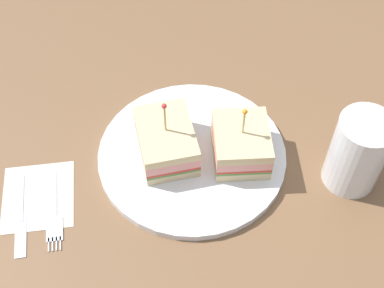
{
  "coord_description": "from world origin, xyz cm",
  "views": [
    {
      "loc": [
        -10.65,
        -44.36,
        62.5
      ],
      "look_at": [
        0.0,
        0.0,
        3.19
      ],
      "focal_mm": 49.74,
      "sensor_mm": 36.0,
      "label": 1
    }
  ],
  "objects_px": {
    "sandwich_half_back": "(166,141)",
    "napkin": "(38,196)",
    "fork": "(54,219)",
    "plate": "(192,155)",
    "knife": "(21,219)",
    "sandwich_half_front": "(241,144)",
    "drink_glass": "(357,154)"
  },
  "relations": [
    {
      "from": "plate",
      "to": "sandwich_half_front",
      "type": "bearing_deg",
      "value": -17.48
    },
    {
      "from": "fork",
      "to": "sandwich_half_back",
      "type": "bearing_deg",
      "value": 21.59
    },
    {
      "from": "sandwich_half_back",
      "to": "sandwich_half_front",
      "type": "bearing_deg",
      "value": -16.59
    },
    {
      "from": "sandwich_half_back",
      "to": "napkin",
      "type": "distance_m",
      "value": 0.19
    },
    {
      "from": "drink_glass",
      "to": "knife",
      "type": "bearing_deg",
      "value": 175.32
    },
    {
      "from": "plate",
      "to": "knife",
      "type": "height_order",
      "value": "plate"
    },
    {
      "from": "plate",
      "to": "sandwich_half_front",
      "type": "distance_m",
      "value": 0.08
    },
    {
      "from": "fork",
      "to": "napkin",
      "type": "bearing_deg",
      "value": 114.81
    },
    {
      "from": "sandwich_half_back",
      "to": "napkin",
      "type": "xyz_separation_m",
      "value": [
        -0.19,
        -0.02,
        -0.04
      ]
    },
    {
      "from": "plate",
      "to": "napkin",
      "type": "distance_m",
      "value": 0.22
    },
    {
      "from": "drink_glass",
      "to": "fork",
      "type": "distance_m",
      "value": 0.41
    },
    {
      "from": "drink_glass",
      "to": "plate",
      "type": "bearing_deg",
      "value": 157.68
    },
    {
      "from": "plate",
      "to": "sandwich_half_front",
      "type": "height_order",
      "value": "sandwich_half_front"
    },
    {
      "from": "sandwich_half_back",
      "to": "fork",
      "type": "xyz_separation_m",
      "value": [
        -0.17,
        -0.07,
        -0.04
      ]
    },
    {
      "from": "plate",
      "to": "knife",
      "type": "relative_size",
      "value": 2.11
    },
    {
      "from": "sandwich_half_front",
      "to": "drink_glass",
      "type": "distance_m",
      "value": 0.16
    },
    {
      "from": "plate",
      "to": "sandwich_half_front",
      "type": "xyz_separation_m",
      "value": [
        0.07,
        -0.02,
        0.03
      ]
    },
    {
      "from": "knife",
      "to": "napkin",
      "type": "bearing_deg",
      "value": 52.69
    },
    {
      "from": "sandwich_half_front",
      "to": "napkin",
      "type": "xyz_separation_m",
      "value": [
        -0.29,
        0.01,
        -0.04
      ]
    },
    {
      "from": "plate",
      "to": "fork",
      "type": "bearing_deg",
      "value": -164.24
    },
    {
      "from": "plate",
      "to": "fork",
      "type": "distance_m",
      "value": 0.21
    },
    {
      "from": "sandwich_half_back",
      "to": "fork",
      "type": "height_order",
      "value": "sandwich_half_back"
    },
    {
      "from": "drink_glass",
      "to": "knife",
      "type": "height_order",
      "value": "drink_glass"
    },
    {
      "from": "plate",
      "to": "fork",
      "type": "xyz_separation_m",
      "value": [
        -0.2,
        -0.06,
        -0.0
      ]
    },
    {
      "from": "sandwich_half_front",
      "to": "knife",
      "type": "xyz_separation_m",
      "value": [
        -0.31,
        -0.03,
        -0.04
      ]
    },
    {
      "from": "napkin",
      "to": "plate",
      "type": "bearing_deg",
      "value": 4.02
    },
    {
      "from": "sandwich_half_front",
      "to": "napkin",
      "type": "height_order",
      "value": "sandwich_half_front"
    },
    {
      "from": "sandwich_half_front",
      "to": "sandwich_half_back",
      "type": "relative_size",
      "value": 0.98
    },
    {
      "from": "plate",
      "to": "drink_glass",
      "type": "bearing_deg",
      "value": -22.32
    },
    {
      "from": "drink_glass",
      "to": "knife",
      "type": "relative_size",
      "value": 0.91
    },
    {
      "from": "plate",
      "to": "drink_glass",
      "type": "xyz_separation_m",
      "value": [
        0.21,
        -0.08,
        0.05
      ]
    },
    {
      "from": "sandwich_half_back",
      "to": "napkin",
      "type": "height_order",
      "value": "sandwich_half_back"
    }
  ]
}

